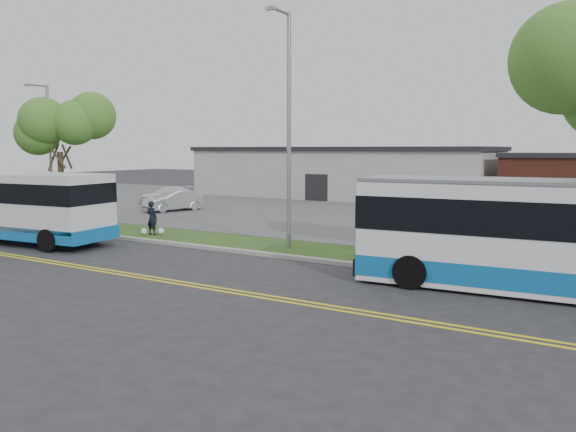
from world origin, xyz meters
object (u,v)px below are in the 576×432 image
Objects in this scene: streetlight_near at (288,123)px; parked_car_a at (173,201)px; transit_bus at (568,238)px; tree_west at (59,132)px; streetlight_far at (49,144)px; pedestrian at (152,218)px; parked_car_b at (168,195)px; shuttle_bus at (38,207)px.

parked_car_a is (-13.68, 8.00, -4.47)m from streetlight_near.
transit_bus is 26.30m from parked_car_a.
tree_west is 0.86× the size of streetlight_far.
streetlight_near reaches higher than streetlight_far.
pedestrian is 16.14m from parked_car_b.
pedestrian is at bearing 170.16° from transit_bus.
streetlight_far is at bearing -74.59° from parked_car_b.
streetlight_far is 11.72m from shuttle_bus.
parked_car_b is (-10.47, 12.28, -0.19)m from pedestrian.
tree_west is 15.01m from streetlight_near.
tree_west reaches higher than shuttle_bus.
transit_bus is (25.57, -2.60, -3.46)m from tree_west.
streetlight_near is 5.85× the size of pedestrian.
parked_car_a is (5.32, 5.31, -3.71)m from streetlight_far.
pedestrian is (7.65, -0.84, -4.21)m from tree_west.
pedestrian is (11.65, -3.05, -3.56)m from streetlight_far.
tree_west is 7.73m from shuttle_bus.
transit_bus is 7.43× the size of pedestrian.
shuttle_bus is 2.07× the size of parked_car_a.
tree_west is 1.61× the size of parked_car_b.
parked_car_b is at bearing -51.01° from pedestrian.
pedestrian is at bearing -177.17° from streetlight_near.
streetlight_far reaches higher than parked_car_b.
parked_car_a is at bearing -54.35° from pedestrian.
streetlight_far is at bearing 166.53° from transit_bus.
shuttle_bus is 0.69× the size of transit_bus.
pedestrian is at bearing -14.68° from streetlight_far.
streetlight_near is 1.14× the size of shuttle_bus.
streetlight_far is 10.03m from parked_car_b.
tree_west is 0.73× the size of streetlight_near.
pedestrian is 10.49m from parked_car_a.
streetlight_near is at bearing 17.97° from shuttle_bus.
streetlight_far is 12.56m from pedestrian.
pedestrian is at bearing -35.33° from parked_car_a.
tree_west is 4.26× the size of pedestrian.
shuttle_bus is 20.84m from transit_bus.
tree_west is 25.93m from transit_bus.
shuttle_bus is (-10.14, -4.45, -3.57)m from streetlight_near.
shuttle_bus is 5.00m from pedestrian.
parked_car_b is at bearing 82.74° from streetlight_far.
shuttle_bus reaches higher than parked_car_b.
parked_car_b is at bearing 146.25° from streetlight_near.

